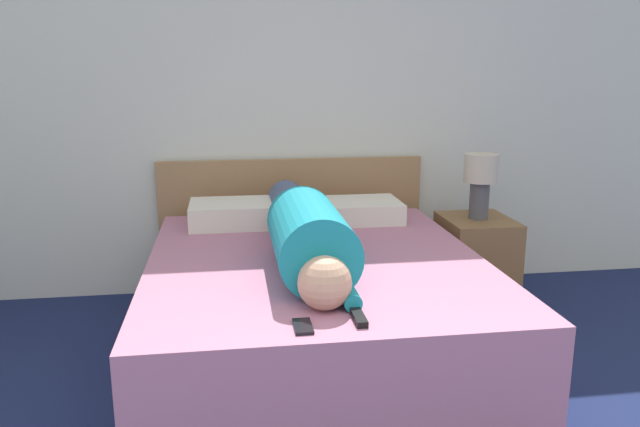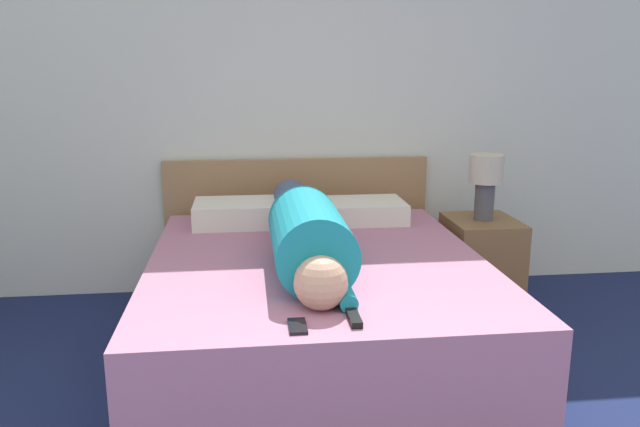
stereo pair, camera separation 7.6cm
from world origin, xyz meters
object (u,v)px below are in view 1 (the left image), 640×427
Objects in this scene: person_lying at (305,232)px; table_lamp at (480,178)px; pillow_near_headboard at (234,213)px; pillow_second at (359,210)px; cell_phone at (303,326)px; bed at (316,311)px; tv_remote at (359,317)px; nightstand at (475,264)px.

table_lamp is at bearing 29.65° from person_lying.
pillow_second is at bearing -0.00° from pillow_near_headboard.
cell_phone is at bearing -131.01° from table_lamp.
table_lamp is 1.29m from person_lying.
bed is at bearing -151.20° from table_lamp.
pillow_near_headboard is at bearing 113.25° from person_lying.
tv_remote is (0.10, -0.73, -0.13)m from person_lying.
person_lying is 0.82m from pillow_near_headboard.
nightstand is at bearing 29.65° from person_lying.
pillow_second is (0.36, 0.70, 0.34)m from bed.
cell_phone is (-0.10, -0.77, -0.14)m from person_lying.
person_lying is (-1.12, -0.64, 0.42)m from nightstand.
cell_phone is at bearing -170.10° from tv_remote.
tv_remote is at bearing -73.96° from pillow_near_headboard.
person_lying is at bearing 82.31° from cell_phone.
nightstand is 1.19× the size of pillow_second.
pillow_second is (-0.70, 0.11, 0.33)m from nightstand.
cell_phone is (-0.52, -1.52, -0.05)m from pillow_second.
tv_remote is at bearing -126.54° from nightstand.
person_lying reaches higher than bed.
nightstand is 1.36m from person_lying.
person_lying is at bearing -137.05° from bed.
bed is 0.87m from pillow_near_headboard.
pillow_second is 3.70× the size of cell_phone.
pillow_near_headboard is at bearing 98.19° from cell_phone.
nightstand is 0.53m from table_lamp.
pillow_near_headboard is 1.05× the size of pillow_second.
cell_phone is at bearing -131.01° from nightstand.
person_lying reaches higher than cell_phone.
table_lamp is 2.97× the size of cell_phone.
nightstand and cell_phone have the same top height.
table_lamp reaches higher than person_lying.
bed is 14.73× the size of cell_phone.
pillow_near_headboard is at bearing 118.58° from bed.
table_lamp is 1.88m from cell_phone.
person_lying reaches higher than nightstand.
person_lying reaches higher than pillow_near_headboard.
table_lamp is at bearing -9.18° from pillow_second.
bed is 0.84m from tv_remote.
pillow_near_headboard is (-1.44, 0.11, -0.19)m from table_lamp.
tv_remote is (-0.31, -1.49, -0.05)m from pillow_second.
bed is 0.43m from person_lying.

